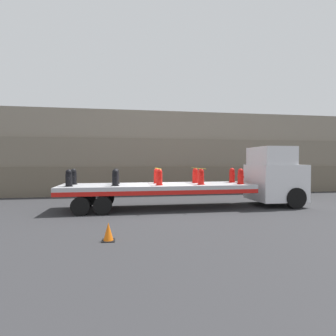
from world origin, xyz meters
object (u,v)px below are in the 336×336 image
at_px(fire_hydrant_red_far_3, 195,176).
at_px(fire_hydrant_red_near_4, 241,177).
at_px(fire_hydrant_black_near_0, 69,178).
at_px(flatbed_trailer, 149,188).
at_px(truck_cab, 276,176).
at_px(fire_hydrant_red_near_2, 159,177).
at_px(fire_hydrant_black_far_1, 116,176).
at_px(fire_hydrant_red_far_2, 157,176).
at_px(fire_hydrant_red_far_4, 232,175).
at_px(fire_hydrant_black_far_0, 74,177).
at_px(fire_hydrant_black_near_1, 115,178).
at_px(fire_hydrant_red_near_3, 201,177).
at_px(traffic_cone, 108,232).

bearing_deg(fire_hydrant_red_far_3, fire_hydrant_red_near_4, -27.71).
xyz_separation_m(fire_hydrant_black_near_0, fire_hydrant_red_near_4, (8.44, 0.00, 0.00)).
height_order(flatbed_trailer, fire_hydrant_red_far_3, fire_hydrant_red_far_3).
bearing_deg(truck_cab, fire_hydrant_red_near_2, -175.13).
distance_m(fire_hydrant_black_far_1, fire_hydrant_red_near_2, 2.38).
relative_size(truck_cab, fire_hydrant_red_near_2, 3.98).
xyz_separation_m(truck_cab, fire_hydrant_red_far_2, (-6.51, 0.55, 0.05)).
xyz_separation_m(fire_hydrant_red_far_2, fire_hydrant_red_far_3, (2.11, 0.00, 0.00)).
distance_m(fire_hydrant_red_far_3, fire_hydrant_red_far_4, 2.11).
bearing_deg(flatbed_trailer, fire_hydrant_red_far_4, 6.78).
bearing_deg(flatbed_trailer, fire_hydrant_red_far_2, 51.42).
xyz_separation_m(fire_hydrant_black_far_0, fire_hydrant_black_near_1, (2.11, -1.11, 0.00)).
bearing_deg(fire_hydrant_red_near_3, fire_hydrant_black_near_0, 180.00).
bearing_deg(flatbed_trailer, fire_hydrant_black_far_0, 171.66).
xyz_separation_m(fire_hydrant_red_far_2, fire_hydrant_red_near_4, (4.22, -1.11, 0.00)).
height_order(fire_hydrant_red_far_3, fire_hydrant_red_near_4, same).
height_order(fire_hydrant_black_near_1, fire_hydrant_red_far_2, same).
relative_size(fire_hydrant_red_near_4, traffic_cone, 1.43).
relative_size(fire_hydrant_red_far_3, traffic_cone, 1.43).
xyz_separation_m(fire_hydrant_black_near_0, fire_hydrant_black_far_0, (0.00, 1.11, 0.00)).
xyz_separation_m(flatbed_trailer, fire_hydrant_red_near_4, (4.66, -0.55, 0.59)).
xyz_separation_m(fire_hydrant_red_near_4, fire_hydrant_red_far_4, (0.00, 1.11, 0.00)).
bearing_deg(traffic_cone, truck_cab, 31.00).
xyz_separation_m(fire_hydrant_black_far_0, fire_hydrant_red_near_4, (8.44, -1.11, 0.00)).
distance_m(fire_hydrant_black_near_1, fire_hydrant_red_near_3, 4.22).
bearing_deg(fire_hydrant_red_far_4, fire_hydrant_red_near_2, -165.29).
bearing_deg(traffic_cone, fire_hydrant_red_far_3, 53.53).
height_order(fire_hydrant_black_far_1, fire_hydrant_red_near_2, same).
xyz_separation_m(fire_hydrant_black_near_1, fire_hydrant_black_far_1, (0.00, 1.11, 0.00)).
xyz_separation_m(truck_cab, fire_hydrant_red_far_3, (-4.40, 0.55, 0.05)).
xyz_separation_m(fire_hydrant_black_near_1, fire_hydrant_red_near_2, (2.11, 0.00, 0.00)).
bearing_deg(fire_hydrant_black_near_0, truck_cab, 2.96).
bearing_deg(fire_hydrant_black_near_1, fire_hydrant_black_near_0, 180.00).
distance_m(truck_cab, fire_hydrant_red_far_2, 6.53).
xyz_separation_m(truck_cab, fire_hydrant_black_far_1, (-8.62, 0.55, 0.05)).
distance_m(fire_hydrant_red_far_4, traffic_cone, 8.68).
xyz_separation_m(flatbed_trailer, fire_hydrant_black_far_1, (-1.67, 0.55, 0.59)).
xyz_separation_m(fire_hydrant_black_far_0, traffic_cone, (2.08, -5.75, -1.35)).
relative_size(truck_cab, fire_hydrant_black_far_0, 3.98).
relative_size(fire_hydrant_red_near_2, traffic_cone, 1.43).
distance_m(fire_hydrant_red_near_4, traffic_cone, 7.99).
bearing_deg(fire_hydrant_red_far_2, fire_hydrant_red_near_3, -27.71).
distance_m(fire_hydrant_red_near_2, traffic_cone, 5.29).
bearing_deg(fire_hydrant_black_far_1, flatbed_trailer, -18.37).
height_order(fire_hydrant_black_far_1, fire_hydrant_red_far_4, same).
relative_size(fire_hydrant_black_far_0, fire_hydrant_red_near_2, 1.00).
distance_m(truck_cab, traffic_cone, 10.18).
distance_m(fire_hydrant_black_near_0, fire_hydrant_red_far_3, 6.43).
distance_m(fire_hydrant_black_near_1, fire_hydrant_red_far_4, 6.43).
distance_m(fire_hydrant_black_far_0, traffic_cone, 6.26).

